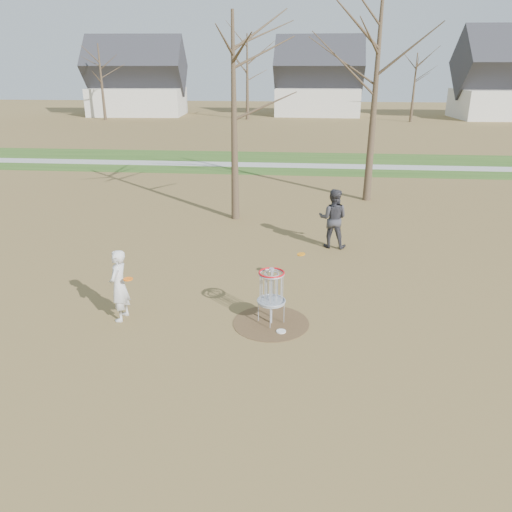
{
  "coord_description": "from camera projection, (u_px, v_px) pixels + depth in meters",
  "views": [
    {
      "loc": [
        0.66,
        -10.37,
        5.64
      ],
      "look_at": [
        -0.5,
        1.5,
        1.1
      ],
      "focal_mm": 35.0,
      "sensor_mm": 36.0,
      "label": 1
    }
  ],
  "objects": [
    {
      "name": "ground",
      "position": [
        271.0,
        323.0,
        11.71
      ],
      "size": [
        160.0,
        160.0,
        0.0
      ],
      "primitive_type": "plane",
      "color": "brown",
      "rests_on": "ground"
    },
    {
      "name": "green_band",
      "position": [
        294.0,
        163.0,
        31.24
      ],
      "size": [
        160.0,
        8.0,
        0.01
      ],
      "primitive_type": "cube",
      "color": "#2D5119",
      "rests_on": "ground"
    },
    {
      "name": "footpath",
      "position": [
        294.0,
        165.0,
        30.31
      ],
      "size": [
        160.0,
        1.5,
        0.01
      ],
      "primitive_type": "cube",
      "color": "#9E9E99",
      "rests_on": "green_band"
    },
    {
      "name": "dirt_circle",
      "position": [
        271.0,
        323.0,
        11.71
      ],
      "size": [
        1.8,
        1.8,
        0.01
      ],
      "primitive_type": "cylinder",
      "color": "#47331E",
      "rests_on": "ground"
    },
    {
      "name": "player_standing",
      "position": [
        119.0,
        286.0,
        11.61
      ],
      "size": [
        0.45,
        0.66,
        1.73
      ],
      "primitive_type": "imported",
      "rotation": [
        0.0,
        0.0,
        -1.63
      ],
      "color": "silver",
      "rests_on": "ground"
    },
    {
      "name": "player_throwing",
      "position": [
        333.0,
        218.0,
        16.33
      ],
      "size": [
        1.07,
        0.9,
        1.96
      ],
      "primitive_type": "imported",
      "rotation": [
        0.0,
        0.0,
        2.97
      ],
      "color": "#343339",
      "rests_on": "ground"
    },
    {
      "name": "disc_grounded",
      "position": [
        281.0,
        331.0,
        11.3
      ],
      "size": [
        0.22,
        0.22,
        0.02
      ],
      "primitive_type": "cylinder",
      "color": "white",
      "rests_on": "dirt_circle"
    },
    {
      "name": "discs_in_play",
      "position": [
        226.0,
        265.0,
        12.41
      ],
      "size": [
        4.14,
        2.66,
        0.2
      ],
      "color": "orange",
      "rests_on": "ground"
    },
    {
      "name": "disc_golf_basket",
      "position": [
        271.0,
        288.0,
        11.38
      ],
      "size": [
        0.64,
        0.64,
        1.35
      ],
      "color": "#9EA3AD",
      "rests_on": "ground"
    },
    {
      "name": "bare_trees",
      "position": [
        321.0,
        70.0,
        42.94
      ],
      "size": [
        52.62,
        44.98,
        9.0
      ],
      "color": "#382B1E",
      "rests_on": "ground"
    },
    {
      "name": "houses_row",
      "position": [
        338.0,
        86.0,
        58.96
      ],
      "size": [
        56.51,
        10.01,
        7.26
      ],
      "color": "silver",
      "rests_on": "ground"
    }
  ]
}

